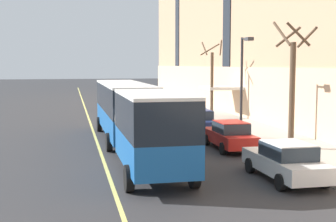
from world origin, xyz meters
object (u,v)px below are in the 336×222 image
object	(u,v)px
parked_car_black_0	(149,100)
parked_car_red_5	(230,135)
city_bus	(132,113)
street_tree_far_uptown	(212,79)
parked_car_green_2	(162,105)
street_lamp	(243,76)
street_tree_mid_block	(292,83)
fire_hydrant	(185,110)
parked_car_navy_4	(198,121)
parked_car_white_1	(286,161)

from	to	relation	value
parked_car_black_0	parked_car_red_5	xyz separation A→B (m)	(-0.03, -26.44, 0.00)
city_bus	parked_car_black_0	distance (m)	26.20
parked_car_red_5	street_tree_far_uptown	xyz separation A→B (m)	(3.08, 13.33, 2.60)
parked_car_green_2	parked_car_red_5	xyz separation A→B (m)	(-0.10, -19.68, 0.00)
street_tree_far_uptown	city_bus	bearing A→B (deg)	-123.66
parked_car_green_2	street_lamp	bearing A→B (deg)	-84.45
city_bus	parked_car_green_2	distance (m)	19.65
city_bus	street_tree_far_uptown	bearing A→B (deg)	56.34
city_bus	parked_car_red_5	distance (m)	5.46
parked_car_black_0	parked_car_green_2	bearing A→B (deg)	-89.40
parked_car_black_0	street_tree_mid_block	distance (m)	27.82
street_tree_far_uptown	fire_hydrant	world-z (taller)	street_tree_far_uptown
parked_car_navy_4	street_lamp	xyz separation A→B (m)	(1.70, -3.94, 3.16)
parked_car_navy_4	fire_hydrant	distance (m)	10.47
parked_car_red_5	parked_car_navy_4	bearing A→B (deg)	89.53
parked_car_green_2	street_tree_far_uptown	size ratio (longest dim) A/B	0.69
street_tree_mid_block	fire_hydrant	bearing A→B (deg)	94.54
city_bus	parked_car_navy_4	size ratio (longest dim) A/B	3.93
parked_car_black_0	street_lamp	world-z (taller)	street_lamp
parked_car_navy_4	street_lamp	distance (m)	5.33
city_bus	street_lamp	world-z (taller)	street_lamp
street_lamp	parked_car_green_2	bearing A→B (deg)	95.55
street_tree_mid_block	parked_car_red_5	bearing A→B (deg)	160.97
parked_car_navy_4	street_tree_far_uptown	size ratio (longest dim) A/B	0.75
parked_car_black_0	street_tree_mid_block	size ratio (longest dim) A/B	0.62
fire_hydrant	parked_car_black_0	bearing A→B (deg)	99.72
parked_car_white_1	street_tree_far_uptown	size ratio (longest dim) A/B	0.74
parked_car_white_1	street_tree_far_uptown	xyz separation A→B (m)	(3.17, 20.28, 2.60)
street_tree_far_uptown	street_lamp	world-z (taller)	street_tree_far_uptown
parked_car_navy_4	street_tree_mid_block	distance (m)	8.73
parked_car_black_0	street_tree_far_uptown	bearing A→B (deg)	-76.88
street_lamp	parked_car_white_1	bearing A→B (deg)	-100.82
parked_car_white_1	parked_car_black_0	bearing A→B (deg)	89.80
parked_car_green_2	parked_car_red_5	world-z (taller)	same
parked_car_green_2	street_tree_far_uptown	bearing A→B (deg)	-64.82
parked_car_green_2	street_tree_mid_block	world-z (taller)	street_tree_mid_block
parked_car_black_0	parked_car_green_2	xyz separation A→B (m)	(0.07, -6.76, 0.00)
parked_car_red_5	street_tree_mid_block	xyz separation A→B (m)	(3.08, -1.06, 2.83)
city_bus	parked_car_white_1	size ratio (longest dim) A/B	4.02
street_tree_far_uptown	parked_car_red_5	bearing A→B (deg)	-103.03
city_bus	street_tree_far_uptown	xyz separation A→B (m)	(8.33, 12.52, 1.35)
street_tree_far_uptown	parked_car_green_2	bearing A→B (deg)	115.18
parked_car_white_1	parked_car_navy_4	size ratio (longest dim) A/B	0.98
parked_car_black_0	parked_car_white_1	xyz separation A→B (m)	(-0.12, -33.39, 0.00)
parked_car_navy_4	city_bus	bearing A→B (deg)	-132.39
city_bus	street_lamp	size ratio (longest dim) A/B	3.13
parked_car_green_2	parked_car_white_1	bearing A→B (deg)	-90.40
parked_car_white_1	street_tree_far_uptown	distance (m)	20.69
parked_car_navy_4	parked_car_black_0	bearing A→B (deg)	90.08
fire_hydrant	street_tree_far_uptown	bearing A→B (deg)	-68.47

